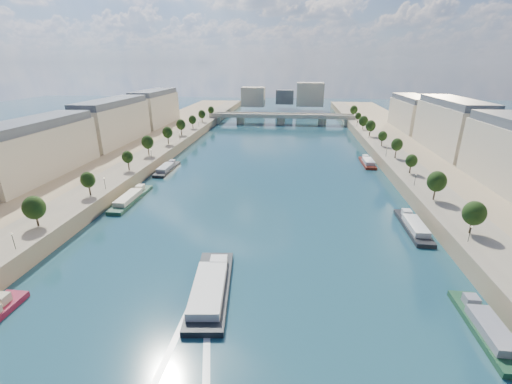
# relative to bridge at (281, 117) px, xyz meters

# --- Properties ---
(ground) EXTENTS (700.00, 700.00, 0.00)m
(ground) POSITION_rel_bridge_xyz_m (0.00, -138.39, -5.08)
(ground) COLOR #0D2B39
(ground) RESTS_ON ground
(quay_left) EXTENTS (44.00, 520.00, 5.00)m
(quay_left) POSITION_rel_bridge_xyz_m (-72.00, -138.39, -2.58)
(quay_left) COLOR #9E8460
(quay_left) RESTS_ON ground
(quay_right) EXTENTS (44.00, 520.00, 5.00)m
(quay_right) POSITION_rel_bridge_xyz_m (72.00, -138.39, -2.58)
(quay_right) COLOR #9E8460
(quay_right) RESTS_ON ground
(pave_left) EXTENTS (14.00, 520.00, 0.10)m
(pave_left) POSITION_rel_bridge_xyz_m (-57.00, -138.39, -0.03)
(pave_left) COLOR gray
(pave_left) RESTS_ON quay_left
(pave_right) EXTENTS (14.00, 520.00, 0.10)m
(pave_right) POSITION_rel_bridge_xyz_m (57.00, -138.39, -0.03)
(pave_right) COLOR gray
(pave_right) RESTS_ON quay_right
(trees_left) EXTENTS (4.80, 268.80, 8.26)m
(trees_left) POSITION_rel_bridge_xyz_m (-55.00, -136.39, 5.39)
(trees_left) COLOR #382B1E
(trees_left) RESTS_ON ground
(trees_right) EXTENTS (4.80, 268.80, 8.26)m
(trees_right) POSITION_rel_bridge_xyz_m (55.00, -128.39, 5.39)
(trees_right) COLOR #382B1E
(trees_right) RESTS_ON ground
(lamps_left) EXTENTS (0.36, 200.36, 4.28)m
(lamps_left) POSITION_rel_bridge_xyz_m (-52.50, -148.39, 2.70)
(lamps_left) COLOR black
(lamps_left) RESTS_ON ground
(lamps_right) EXTENTS (0.36, 200.36, 4.28)m
(lamps_right) POSITION_rel_bridge_xyz_m (52.50, -133.39, 2.70)
(lamps_right) COLOR black
(lamps_right) RESTS_ON ground
(buildings_left) EXTENTS (16.00, 226.00, 23.20)m
(buildings_left) POSITION_rel_bridge_xyz_m (-85.00, -126.39, 11.37)
(buildings_left) COLOR beige
(buildings_left) RESTS_ON ground
(buildings_right) EXTENTS (16.00, 226.00, 23.20)m
(buildings_right) POSITION_rel_bridge_xyz_m (85.00, -126.39, 11.37)
(buildings_right) COLOR beige
(buildings_right) RESTS_ON ground
(skyline) EXTENTS (79.00, 42.00, 22.00)m
(skyline) POSITION_rel_bridge_xyz_m (3.19, 81.13, 9.57)
(skyline) COLOR beige
(skyline) RESTS_ON ground
(bridge) EXTENTS (112.00, 12.00, 8.15)m
(bridge) POSITION_rel_bridge_xyz_m (0.00, 0.00, 0.00)
(bridge) COLOR #C1B79E
(bridge) RESTS_ON ground
(tour_barge) EXTENTS (10.45, 27.32, 3.70)m
(tour_barge) POSITION_rel_bridge_xyz_m (-6.10, -212.27, -4.10)
(tour_barge) COLOR black
(tour_barge) RESTS_ON ground
(wake) EXTENTS (10.73, 26.01, 0.04)m
(wake) POSITION_rel_bridge_xyz_m (-6.10, -228.90, -5.06)
(wake) COLOR silver
(wake) RESTS_ON ground
(moored_barges_left) EXTENTS (5.00, 152.66, 3.60)m
(moored_barges_left) POSITION_rel_bridge_xyz_m (-45.50, -194.80, -4.24)
(moored_barges_left) COLOR #1A253A
(moored_barges_left) RESTS_ON ground
(moored_barges_right) EXTENTS (5.00, 162.01, 3.60)m
(moored_barges_right) POSITION_rel_bridge_xyz_m (45.50, -190.88, -4.24)
(moored_barges_right) COLOR black
(moored_barges_right) RESTS_ON ground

